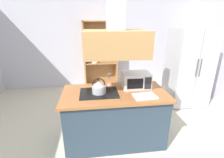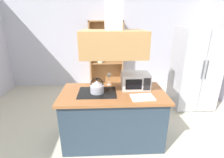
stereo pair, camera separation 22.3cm
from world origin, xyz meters
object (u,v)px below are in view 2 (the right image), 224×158
object	(u,v)px
cutting_board	(142,97)
kettle	(97,87)
wine_glass_on_counter	(109,77)
dish_cabinet	(106,59)
microwave	(135,81)
refrigerator	(194,69)

from	to	relation	value
cutting_board	kettle	bearing A→B (deg)	161.82
cutting_board	wine_glass_on_counter	world-z (taller)	wine_glass_on_counter
cutting_board	wine_glass_on_counter	xyz separation A→B (m)	(-0.48, 0.55, 0.14)
dish_cabinet	microwave	world-z (taller)	dish_cabinet
microwave	wine_glass_on_counter	distance (m)	0.47
dish_cabinet	wine_glass_on_counter	size ratio (longest dim) A/B	9.67
microwave	wine_glass_on_counter	xyz separation A→B (m)	(-0.44, 0.17, 0.02)
refrigerator	cutting_board	distance (m)	2.07
refrigerator	microwave	xyz separation A→B (m)	(-1.57, -1.01, 0.11)
kettle	cutting_board	xyz separation A→B (m)	(0.67, -0.22, -0.09)
refrigerator	wine_glass_on_counter	size ratio (longest dim) A/B	8.97
dish_cabinet	kettle	size ratio (longest dim) A/B	8.19
cutting_board	microwave	distance (m)	0.41
refrigerator	kettle	distance (m)	2.50
dish_cabinet	microwave	distance (m)	2.36
dish_cabinet	cutting_board	bearing A→B (deg)	-79.44
refrigerator	kettle	xyz separation A→B (m)	(-2.20, -1.17, 0.08)
kettle	wine_glass_on_counter	xyz separation A→B (m)	(0.19, 0.33, 0.05)
microwave	wine_glass_on_counter	bearing A→B (deg)	159.26
refrigerator	wine_glass_on_counter	bearing A→B (deg)	-157.20
refrigerator	dish_cabinet	xyz separation A→B (m)	(-2.03, 1.30, -0.03)
cutting_board	wine_glass_on_counter	size ratio (longest dim) A/B	1.65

